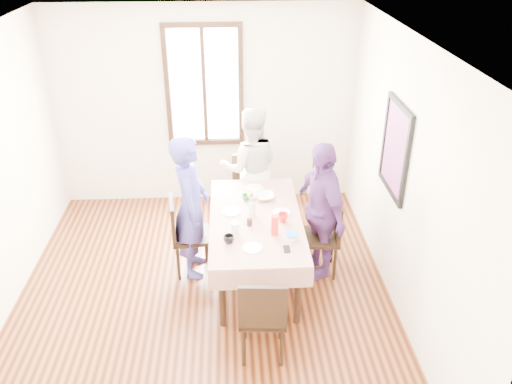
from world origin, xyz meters
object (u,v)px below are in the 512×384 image
chair_near (263,314)px  person_far (251,168)px  chair_left (191,236)px  chair_far (251,191)px  person_left (191,207)px  chair_right (319,237)px  person_right (320,211)px  dining_table (256,248)px

chair_near → person_far: size_ratio=0.57×
chair_left → chair_far: bearing=137.3°
person_left → person_far: bearing=-35.7°
chair_far → person_far: person_far is taller
chair_right → person_right: bearing=95.2°
chair_left → dining_table: bearing=70.0°
dining_table → person_far: bearing=90.0°
chair_near → person_right: (0.70, 1.23, 0.34)m
chair_near → person_far: person_far is taller
chair_right → person_far: person_far is taller
chair_left → chair_near: size_ratio=1.00×
person_right → chair_far: bearing=-165.8°
chair_left → chair_far: 1.24m
dining_table → chair_left: (-0.72, 0.16, 0.08)m
chair_far → person_left: size_ratio=0.55×
chair_near → person_right: bearing=64.4°
person_left → chair_far: bearing=-35.1°
chair_right → chair_near: 1.42m
person_far → person_left: bearing=53.5°
dining_table → chair_near: (0.00, -1.17, 0.08)m
person_left → person_right: size_ratio=1.03×
person_left → person_right: person_left is taller
person_far → person_right: size_ratio=1.00×
chair_right → chair_far: same height
chair_near → person_left: person_left is taller
chair_near → chair_left: bearing=122.3°
dining_table → chair_right: (0.72, 0.05, 0.08)m
chair_right → person_far: (-0.72, 1.10, 0.34)m
dining_table → person_far: size_ratio=1.07×
chair_left → chair_far: same height
dining_table → chair_left: chair_left is taller
dining_table → chair_right: chair_right is taller
person_right → chair_near: bearing=-47.3°
chair_right → person_left: (-1.41, 0.11, 0.37)m
chair_right → person_right: person_right is taller
dining_table → person_left: (-0.70, 0.16, 0.45)m
chair_near → person_left: bearing=121.6°
chair_far → person_left: person_left is taller
chair_right → chair_far: 1.33m
chair_far → person_right: size_ratio=0.57×
dining_table → chair_near: size_ratio=1.87×
chair_right → person_right: size_ratio=0.57×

